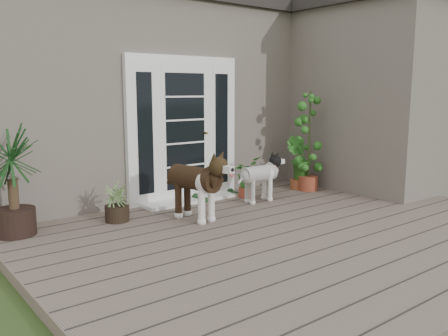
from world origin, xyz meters
TOP-DOWN VIEW (x-y plane):
  - deck at (0.00, 0.40)m, footprint 6.20×4.60m
  - house_main at (0.00, 4.65)m, footprint 7.40×4.00m
  - roof_main at (0.00, 4.65)m, footprint 7.60×4.20m
  - house_wing at (2.90, 1.50)m, footprint 1.60×2.40m
  - roof_wing at (2.90, 1.50)m, footprint 1.80×2.60m
  - door_unit at (-0.20, 2.60)m, footprint 1.90×0.14m
  - door_step at (-0.20, 2.40)m, footprint 1.60×0.40m
  - brindle_dog at (-0.75, 1.52)m, footprint 0.56×1.01m
  - white_dog at (0.57, 1.76)m, footprint 0.75×0.32m
  - spider_plant at (-1.57, 2.08)m, footprint 0.59×0.59m
  - yucca at (-2.75, 2.25)m, footprint 0.88×0.88m
  - herb_a at (0.62, 2.10)m, footprint 0.58×0.58m
  - herb_b at (1.72, 2.04)m, footprint 0.62×0.62m
  - herb_c at (2.34, 2.06)m, footprint 0.40×0.40m
  - sapling at (1.76, 1.85)m, footprint 0.59×0.59m
  - clog_left at (-0.12, 2.32)m, footprint 0.16×0.31m
  - clog_right at (0.54, 2.33)m, footprint 0.17×0.28m

SIDE VIEW (x-z plane):
  - deck at x=0.00m, z-range 0.00..0.12m
  - door_step at x=-0.20m, z-range 0.12..0.17m
  - clog_right at x=0.54m, z-range 0.12..0.20m
  - clog_left at x=-0.12m, z-range 0.12..0.21m
  - herb_c at x=2.34m, z-range 0.12..0.61m
  - spider_plant at x=-1.57m, z-range 0.12..0.67m
  - herb_a at x=0.62m, z-range 0.12..0.67m
  - white_dog at x=0.57m, z-range 0.12..0.74m
  - herb_b at x=1.72m, z-range 0.12..0.79m
  - brindle_dog at x=-0.75m, z-range 0.12..0.92m
  - yucca at x=-2.75m, z-range 0.12..1.36m
  - sapling at x=1.76m, z-range 0.12..1.82m
  - door_unit at x=-0.20m, z-range 0.12..2.27m
  - house_main at x=0.00m, z-range 0.00..3.10m
  - house_wing at x=2.90m, z-range 0.00..3.10m
  - roof_main at x=0.00m, z-range 3.10..3.30m
  - roof_wing at x=2.90m, z-range 3.10..3.30m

